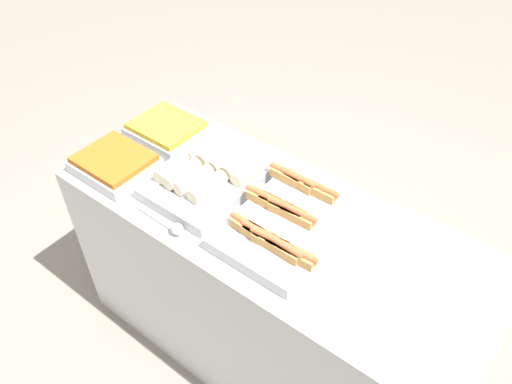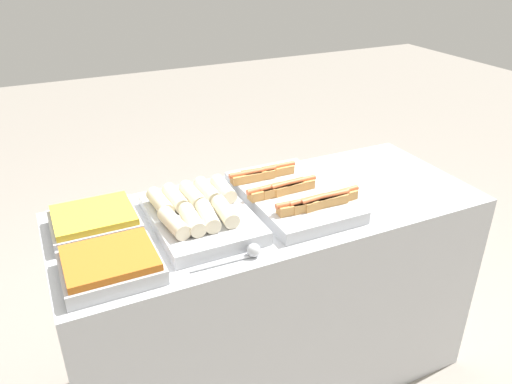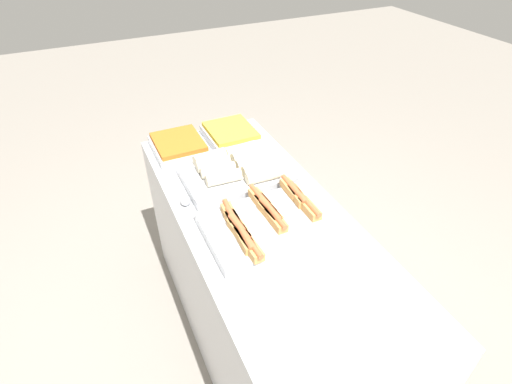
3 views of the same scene
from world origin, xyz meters
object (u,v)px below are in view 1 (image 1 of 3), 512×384
tray_side_front (115,164)px  tray_side_back (167,130)px  serving_spoon_far (267,152)px  tray_wraps (210,174)px  serving_spoon_near (173,227)px  tray_hotdogs (289,219)px

tray_side_front → tray_side_back: bearing=90.0°
serving_spoon_far → tray_side_back: bearing=-160.2°
tray_wraps → serving_spoon_far: (0.08, 0.27, -0.02)m
tray_side_back → tray_side_front: bearing=-90.0°
tray_side_front → tray_side_back: (0.00, 0.30, 0.00)m
serving_spoon_far → tray_wraps: bearing=-106.0°
tray_side_front → serving_spoon_far: 0.63m
tray_wraps → serving_spoon_far: size_ratio=1.86×
tray_side_front → serving_spoon_far: tray_side_front is taller
tray_side_front → serving_spoon_near: tray_side_front is taller
tray_hotdogs → serving_spoon_near: tray_hotdogs is taller
tray_side_front → serving_spoon_near: (0.43, -0.10, -0.02)m
tray_hotdogs → tray_wraps: bearing=178.6°
tray_side_front → tray_wraps: bearing=26.7°
tray_hotdogs → serving_spoon_far: tray_hotdogs is taller
tray_wraps → serving_spoon_far: tray_wraps is taller
tray_hotdogs → tray_side_front: 0.76m
tray_wraps → tray_side_back: tray_wraps is taller
serving_spoon_far → tray_hotdogs: bearing=-42.7°
tray_side_back → serving_spoon_near: size_ratio=1.24×
tray_side_front → serving_spoon_near: 0.44m
tray_side_front → serving_spoon_far: (0.43, 0.45, -0.02)m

